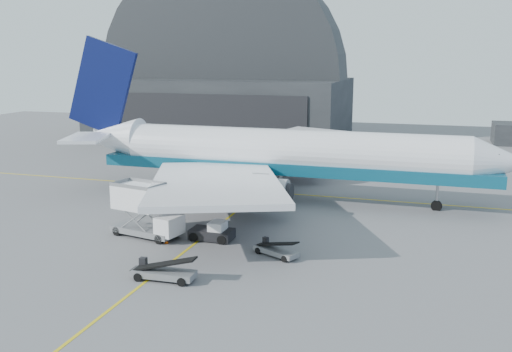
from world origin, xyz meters
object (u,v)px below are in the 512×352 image
(catering_truck, at_px, (144,211))
(belt_loader_a, at_px, (163,272))
(belt_loader_b, at_px, (276,250))
(pushback_tug, at_px, (213,232))
(airliner, at_px, (273,154))

(catering_truck, relative_size, belt_loader_a, 1.42)
(catering_truck, height_order, belt_loader_b, catering_truck)
(catering_truck, xyz_separation_m, pushback_tug, (6.45, 0.92, -1.74))
(airliner, bearing_deg, belt_loader_a, -92.28)
(catering_truck, distance_m, belt_loader_b, 13.33)
(catering_truck, distance_m, pushback_tug, 6.74)
(pushback_tug, height_order, belt_loader_b, pushback_tug)
(catering_truck, bearing_deg, belt_loader_b, 5.39)
(catering_truck, height_order, belt_loader_a, catering_truck)
(pushback_tug, bearing_deg, catering_truck, -171.41)
(belt_loader_b, bearing_deg, catering_truck, -160.67)
(belt_loader_a, bearing_deg, belt_loader_b, 46.43)
(belt_loader_a, bearing_deg, airliner, 85.62)
(airliner, relative_size, pushback_tug, 13.87)
(catering_truck, height_order, pushback_tug, catering_truck)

